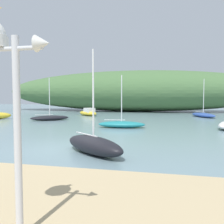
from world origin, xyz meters
name	(u,v)px	position (x,y,z in m)	size (l,w,h in m)	color
ground_plane	(62,149)	(0.00, 0.00, 0.00)	(120.00, 120.00, 0.00)	gray
distant_hill	(134,91)	(-0.62, 30.90, 3.43)	(46.35, 10.36, 6.87)	#476B3D
motorboat_mid_channel	(88,113)	(-5.21, 19.93, 0.40)	(3.64, 3.46, 1.02)	gold
sailboat_outer_mooring	(93,145)	(1.80, -0.68, 0.41)	(3.72, 3.33, 4.59)	black
sailboat_by_sandbar	(122,124)	(1.34, 8.60, 0.28)	(3.91, 1.65, 4.24)	teal
sailboat_centre_water	(50,118)	(-7.19, 12.96, 0.28)	(3.99, 3.40, 4.49)	black
sailboat_east_reach	(203,115)	(9.21, 20.72, 0.28)	(3.18, 4.51, 4.64)	#2D4C9E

